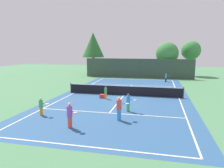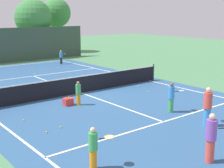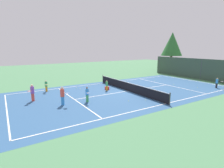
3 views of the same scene
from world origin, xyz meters
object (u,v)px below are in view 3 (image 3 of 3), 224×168
player_3 (87,94)px  tennis_ball_0 (90,86)px  tennis_ball_1 (129,101)px  tennis_ball_10 (77,88)px  player_0 (217,83)px  tennis_ball_4 (119,85)px  tennis_ball_2 (174,85)px  tennis_ball_7 (80,89)px  tennis_ball_6 (197,87)px  player_1 (63,96)px  player_5 (107,85)px  tennis_ball_3 (155,81)px  player_4 (32,93)px  tennis_ball_5 (125,81)px  ball_crate (107,88)px  player_2 (46,86)px  tennis_ball_8 (146,100)px  tennis_ball_9 (141,81)px

player_3 → tennis_ball_0: (-5.92, 3.04, -0.69)m
tennis_ball_1 → tennis_ball_10: (-7.61, -2.14, 0.00)m
player_0 → tennis_ball_4: player_0 is taller
tennis_ball_2 → tennis_ball_7: bearing=-110.3°
tennis_ball_4 → tennis_ball_6: 9.85m
player_3 → player_1: bearing=-97.8°
player_5 → tennis_ball_1: size_ratio=18.26×
tennis_ball_3 → tennis_ball_10: size_ratio=1.00×
tennis_ball_3 → tennis_ball_6: same height
player_4 → player_1: bearing=37.2°
tennis_ball_1 → tennis_ball_4: (-6.46, 3.26, 0.00)m
player_4 → tennis_ball_1: (4.78, 7.49, -0.78)m
player_5 → tennis_ball_1: player_5 is taller
player_4 → tennis_ball_5: bearing=104.9°
player_4 → tennis_ball_7: bearing=111.2°
tennis_ball_1 → tennis_ball_0: bearing=-177.9°
player_5 → tennis_ball_4: bearing=122.7°
tennis_ball_0 → tennis_ball_6: bearing=54.8°
ball_crate → tennis_ball_1: (5.02, -0.63, -0.15)m
player_4 → tennis_ball_4: bearing=98.9°
player_5 → player_2: bearing=-118.5°
player_0 → tennis_ball_1: bearing=-96.1°
tennis_ball_8 → tennis_ball_0: bearing=-167.7°
player_2 → tennis_ball_10: 3.55m
tennis_ball_9 → tennis_ball_7: bearing=-89.1°
player_3 → tennis_ball_4: size_ratio=21.24×
player_0 → tennis_ball_2: 5.01m
tennis_ball_8 → tennis_ball_3: bearing=129.9°
tennis_ball_5 → player_2: bearing=-87.7°
ball_crate → tennis_ball_9: ball_crate is taller
player_1 → tennis_ball_0: (-5.63, 5.20, -0.80)m
tennis_ball_2 → tennis_ball_5: size_ratio=1.00×
tennis_ball_1 → player_3: bearing=-119.0°
player_5 → tennis_ball_7: 3.35m
tennis_ball_1 → tennis_ball_6: 10.70m
tennis_ball_10 → tennis_ball_9: bearing=86.9°
player_2 → tennis_ball_4: bearing=81.2°
tennis_ball_0 → tennis_ball_2: same height
tennis_ball_7 → tennis_ball_9: bearing=90.9°
tennis_ball_9 → tennis_ball_6: bearing=23.3°
tennis_ball_10 → tennis_ball_4: bearing=78.0°
tennis_ball_7 → player_1: bearing=-36.1°
ball_crate → tennis_ball_8: 5.71m
tennis_ball_0 → tennis_ball_8: 8.57m
player_4 → tennis_ball_3: size_ratio=23.78×
tennis_ball_10 → tennis_ball_2: bearing=67.0°
player_3 → tennis_ball_10: player_3 is taller
player_2 → tennis_ball_1: size_ratio=19.62×
tennis_ball_1 → tennis_ball_6: same height
tennis_ball_4 → tennis_ball_5: same height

